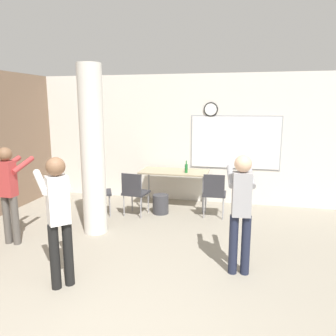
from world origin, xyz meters
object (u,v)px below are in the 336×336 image
bottle_on_table (186,168)px  person_playing_front (58,212)px  chair_table_right (214,192)px  person_playing_side (241,205)px  chair_table_left (134,191)px  chair_near_pillar (96,190)px  person_watching_back (9,188)px  folding_table (174,174)px

bottle_on_table → person_playing_front: (-0.95, -3.27, 0.07)m
chair_table_right → person_playing_side: bearing=-76.2°
chair_table_right → chair_table_left: bearing=-169.9°
person_playing_side → person_playing_front: 2.22m
chair_table_right → chair_near_pillar: size_ratio=1.00×
person_playing_side → person_watching_back: 3.49m
chair_table_left → person_playing_side: person_playing_side is taller
chair_table_left → person_playing_front: person_playing_front is taller
person_playing_side → bottle_on_table: bearing=114.4°
folding_table → person_watching_back: 3.21m
person_playing_side → chair_near_pillar: bearing=148.8°
bottle_on_table → person_playing_side: person_playing_side is taller
chair_near_pillar → person_playing_front: size_ratio=0.55×
chair_table_left → person_watching_back: size_ratio=0.57×
folding_table → person_playing_front: (-0.68, -3.38, 0.22)m
chair_near_pillar → chair_table_left: same height
chair_table_right → chair_near_pillar: 2.30m
chair_near_pillar → chair_table_left: (0.75, 0.11, 0.00)m
chair_table_left → person_playing_front: (-0.05, -2.59, 0.42)m
chair_near_pillar → person_playing_front: bearing=-74.2°
folding_table → chair_near_pillar: chair_near_pillar is taller
person_watching_back → person_playing_side: bearing=-2.5°
chair_table_right → chair_near_pillar: same height
person_playing_side → person_watching_back: size_ratio=1.01×
chair_near_pillar → person_playing_side: 3.27m
folding_table → chair_table_right: bearing=-30.5°
chair_table_right → person_watching_back: person_watching_back is taller
bottle_on_table → person_playing_front: 3.40m
chair_table_right → person_playing_front: person_playing_front is taller
folding_table → chair_near_pillar: 1.66m
bottle_on_table → person_watching_back: (-2.36, -2.32, 0.03)m
chair_near_pillar → person_playing_side: bearing=-31.2°
folding_table → chair_table_left: size_ratio=1.64×
chair_table_left → person_watching_back: 2.23m
chair_table_left → person_watching_back: (-1.46, -1.64, 0.39)m
chair_near_pillar → person_watching_back: size_ratio=0.57×
chair_table_left → person_playing_front: bearing=-91.1°
person_playing_front → bottle_on_table: bearing=73.7°
chair_table_left → person_playing_front: size_ratio=0.55×
chair_near_pillar → bottle_on_table: bearing=25.5°
chair_table_right → person_playing_side: person_playing_side is taller
bottle_on_table → person_watching_back: bearing=-135.5°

